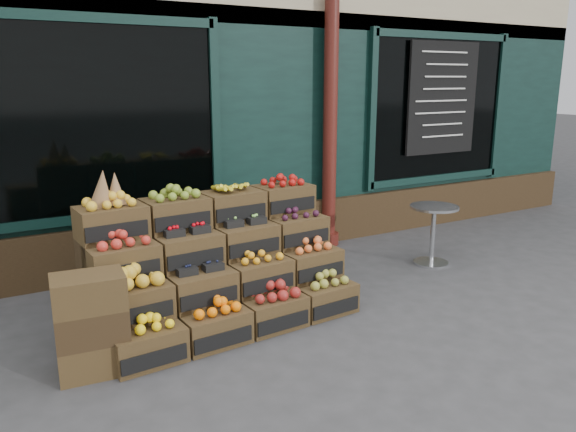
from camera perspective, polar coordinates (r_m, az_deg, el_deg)
ground at (r=5.41m, az=5.62°, el=-10.08°), size 60.00×60.00×0.00m
shop_facade at (r=9.58m, az=-12.59°, el=14.76°), size 12.00×6.24×4.80m
crate_display at (r=5.26m, az=-7.17°, el=-5.58°), size 2.39×1.29×1.45m
spare_crates at (r=4.53m, az=-19.34°, el=-10.37°), size 0.55×0.41×0.78m
bistro_table at (r=6.91m, az=14.52°, el=-1.19°), size 0.57×0.57×0.72m
shopkeeper at (r=7.10m, az=-18.88°, el=3.12°), size 0.79×0.62×1.92m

